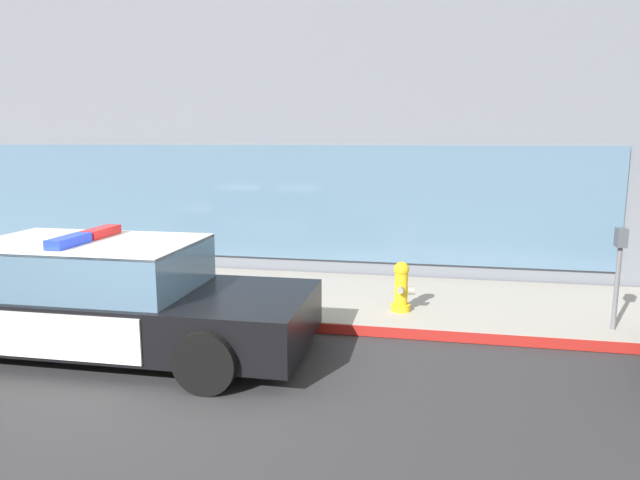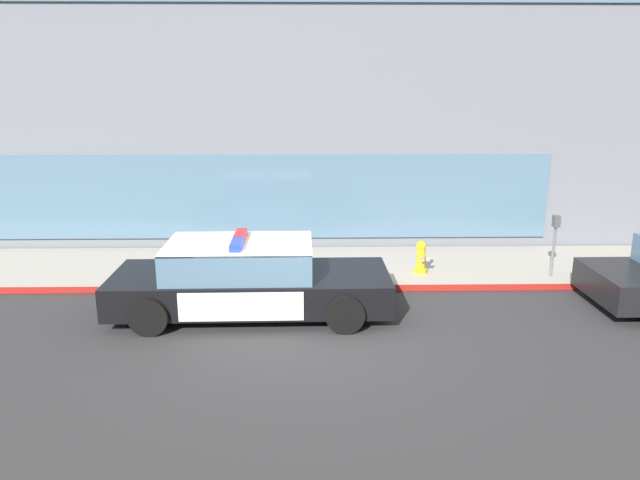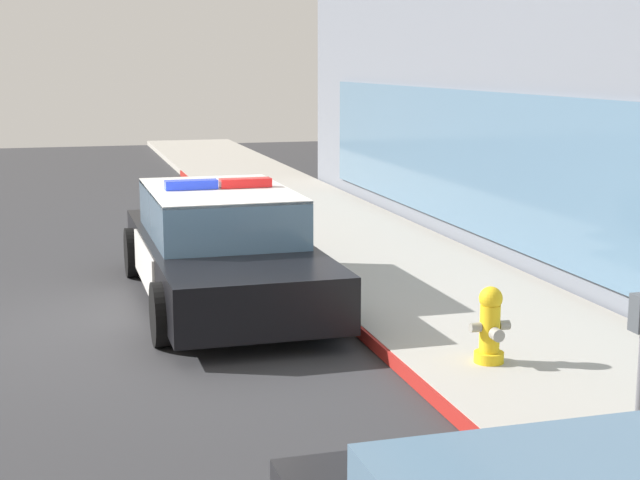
% 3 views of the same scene
% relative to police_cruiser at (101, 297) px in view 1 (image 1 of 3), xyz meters
% --- Properties ---
extents(ground, '(48.00, 48.00, 0.00)m').
position_rel_police_cruiser_xyz_m(ground, '(1.18, -0.85, -0.68)').
color(ground, '#303033').
extents(sidewalk, '(48.00, 2.91, 0.15)m').
position_rel_police_cruiser_xyz_m(sidewalk, '(1.18, 2.60, -0.61)').
color(sidewalk, '#A39E93').
rests_on(sidewalk, ground).
extents(curb_red_paint, '(28.80, 0.04, 0.14)m').
position_rel_police_cruiser_xyz_m(curb_red_paint, '(1.18, 1.13, -0.61)').
color(curb_red_paint, maroon).
rests_on(curb_red_paint, ground).
extents(storefront_building, '(25.98, 8.77, 9.07)m').
position_rel_police_cruiser_xyz_m(storefront_building, '(2.42, 8.44, 3.85)').
color(storefront_building, slate).
rests_on(storefront_building, ground).
extents(police_cruiser, '(5.12, 2.14, 1.49)m').
position_rel_police_cruiser_xyz_m(police_cruiser, '(0.00, 0.00, 0.00)').
color(police_cruiser, black).
rests_on(police_cruiser, ground).
extents(fire_hydrant, '(0.34, 0.39, 0.73)m').
position_rel_police_cruiser_xyz_m(fire_hydrant, '(3.59, 1.91, -0.18)').
color(fire_hydrant, gold).
rests_on(fire_hydrant, sidewalk).
extents(parking_meter, '(0.12, 0.18, 1.34)m').
position_rel_police_cruiser_xyz_m(parking_meter, '(6.36, 1.63, 0.40)').
color(parking_meter, slate).
rests_on(parking_meter, sidewalk).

